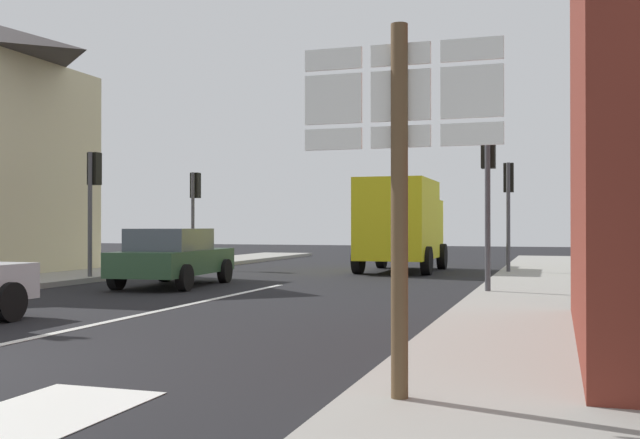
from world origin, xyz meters
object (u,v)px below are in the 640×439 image
Objects in this scene: sedan_far at (173,256)px; traffic_light_far_right at (509,192)px; delivery_truck at (401,222)px; route_sign_post at (400,170)px; traffic_light_near_right at (488,171)px; traffic_light_near_left at (93,186)px; traffic_light_far_left at (195,198)px.

traffic_light_far_right reaches higher than sedan_far.
sedan_far is 8.83m from delivery_truck.
traffic_light_far_right is at bearing -15.02° from delivery_truck.
route_sign_post is at bearing -89.36° from traffic_light_far_right.
traffic_light_near_left is at bearing 173.46° from traffic_light_near_right.
sedan_far is 1.21× the size of traffic_light_near_left.
traffic_light_far_left is 13.08m from traffic_light_near_right.
route_sign_post is at bearing -46.56° from traffic_light_near_left.
traffic_light_far_left reaches higher than delivery_truck.
sedan_far is at bearing 177.08° from traffic_light_near_right.
route_sign_post is at bearing -78.51° from delivery_truck.
delivery_truck is at bearing 42.96° from traffic_light_near_left.
traffic_light_near_right is (7.90, -0.40, 1.97)m from sedan_far.
traffic_light_far_left is (-7.30, -0.74, 0.89)m from delivery_truck.
traffic_light_near_right reaches higher than traffic_light_far_left.
traffic_light_far_left is at bearing -174.20° from delivery_truck.
traffic_light_near_right is at bearing 91.07° from route_sign_post.
traffic_light_far_right reaches higher than traffic_light_far_left.
traffic_light_far_right is at bearing 28.28° from traffic_light_near_left.
traffic_light_far_left is 0.93× the size of traffic_light_near_right.
delivery_truck is 1.57× the size of route_sign_post.
route_sign_post reaches higher than sedan_far.
delivery_truck is 8.86m from traffic_light_near_right.
traffic_light_far_right is (7.90, 6.68, 1.81)m from sedan_far.
delivery_truck is at bearing 5.80° from traffic_light_far_left.
delivery_truck is at bearing 113.88° from traffic_light_near_right.
traffic_light_near_right is at bearing -66.12° from delivery_truck.
sedan_far is at bearing -139.78° from traffic_light_far_right.
delivery_truck is at bearing 60.38° from sedan_far.
sedan_far is 1.26× the size of traffic_light_far_left.
traffic_light_near_right is (-0.19, 10.43, 0.73)m from route_sign_post.
traffic_light_far_right is (-0.19, 17.51, 0.57)m from route_sign_post.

